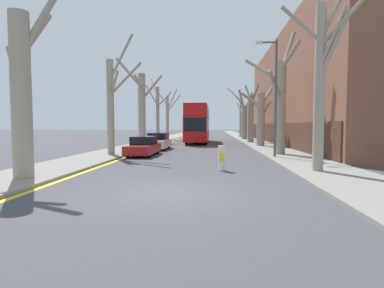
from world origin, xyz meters
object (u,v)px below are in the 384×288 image
at_px(street_tree_left_1, 112,103).
at_px(parked_car_0, 144,146).
at_px(street_tree_right_4, 245,120).
at_px(street_tree_right_1, 280,101).
at_px(street_tree_right_3, 251,116).
at_px(street_tree_left_4, 168,115).
at_px(street_tree_right_0, 322,78).
at_px(street_tree_left_3, 157,111).
at_px(street_tree_right_5, 240,114).
at_px(street_tree_right_2, 261,117).
at_px(traffic_bollard, 222,158).
at_px(street_tree_left_2, 142,107).
at_px(street_tree_left_0, 22,90).
at_px(parked_car_1, 158,142).
at_px(lamp_post, 274,93).
at_px(double_decker_bus, 198,122).

bearing_deg(street_tree_left_1, parked_car_0, 15.22).
bearing_deg(street_tree_right_4, street_tree_right_1, -89.80).
bearing_deg(street_tree_right_3, street_tree_right_1, -89.58).
distance_m(street_tree_left_4, street_tree_right_1, 26.35).
relative_size(street_tree_right_0, parked_car_0, 1.97).
distance_m(street_tree_left_3, street_tree_left_4, 7.99).
bearing_deg(street_tree_right_0, street_tree_right_5, 90.21).
bearing_deg(street_tree_left_3, parked_car_0, -82.50).
height_order(street_tree_left_3, street_tree_right_0, street_tree_right_0).
bearing_deg(street_tree_right_2, traffic_bollard, -104.57).
height_order(street_tree_left_2, traffic_bollard, street_tree_left_2).
relative_size(street_tree_left_0, street_tree_left_2, 0.86).
bearing_deg(street_tree_right_2, street_tree_left_3, 150.53).
bearing_deg(street_tree_right_2, street_tree_right_1, -90.39).
distance_m(street_tree_left_4, parked_car_1, 19.14).
bearing_deg(street_tree_right_0, street_tree_right_1, 90.31).
relative_size(street_tree_right_2, traffic_bollard, 5.27).
xyz_separation_m(street_tree_left_4, lamp_post, (10.87, -25.59, 0.46)).
xyz_separation_m(street_tree_right_0, street_tree_right_5, (-0.14, 39.84, 0.03)).
height_order(street_tree_left_3, parked_car_0, street_tree_left_3).
distance_m(street_tree_right_2, street_tree_right_3, 6.78).
bearing_deg(parked_car_1, street_tree_left_3, 101.22).
height_order(street_tree_left_2, street_tree_right_0, street_tree_right_0).
relative_size(street_tree_left_1, street_tree_left_3, 0.98).
relative_size(street_tree_right_0, lamp_post, 1.18).
bearing_deg(street_tree_right_3, parked_car_0, -119.96).
distance_m(street_tree_right_0, street_tree_right_1, 8.07).
bearing_deg(street_tree_left_0, lamp_post, 38.01).
bearing_deg(street_tree_right_0, lamp_post, 97.73).
distance_m(street_tree_left_4, street_tree_right_3, 13.98).
relative_size(street_tree_right_2, lamp_post, 0.82).
relative_size(street_tree_left_3, lamp_post, 1.12).
bearing_deg(street_tree_right_2, street_tree_left_2, -172.64).
distance_m(street_tree_left_2, street_tree_left_3, 8.16).
bearing_deg(double_decker_bus, street_tree_left_3, 178.16).
bearing_deg(parked_car_1, street_tree_right_4, 63.58).
xyz_separation_m(street_tree_left_3, street_tree_right_2, (11.76, -6.65, -1.03)).
xyz_separation_m(double_decker_bus, lamp_post, (5.82, -17.43, 1.66)).
bearing_deg(street_tree_left_2, lamp_post, -40.92).
bearing_deg(lamp_post, street_tree_left_1, 175.94).
bearing_deg(street_tree_left_4, street_tree_left_0, -90.23).
relative_size(street_tree_right_4, parked_car_1, 1.68).
bearing_deg(street_tree_left_0, street_tree_left_1, 88.88).
bearing_deg(street_tree_right_5, street_tree_right_0, -89.79).
bearing_deg(street_tree_right_1, double_decker_bus, 113.12).
bearing_deg(street_tree_left_2, street_tree_left_4, 89.96).
relative_size(street_tree_right_4, lamp_post, 0.99).
bearing_deg(street_tree_right_5, parked_car_1, -109.36).
distance_m(street_tree_left_3, parked_car_1, 11.47).
distance_m(double_decker_bus, parked_car_1, 11.18).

